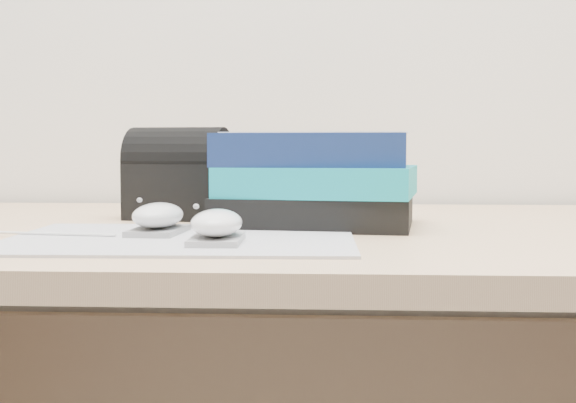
# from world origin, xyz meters

# --- Properties ---
(desk) EXTENTS (1.60, 0.80, 0.73)m
(desk) POSITION_xyz_m (0.00, 1.64, 0.50)
(desk) COLOR tan
(desk) RESTS_ON ground
(mousepad) EXTENTS (0.40, 0.31, 0.00)m
(mousepad) POSITION_xyz_m (-0.18, 1.41, 0.73)
(mousepad) COLOR gray
(mousepad) RESTS_ON desk
(mouse_rear) EXTENTS (0.06, 0.10, 0.04)m
(mouse_rear) POSITION_xyz_m (-0.21, 1.45, 0.75)
(mouse_rear) COLOR gray
(mouse_rear) RESTS_ON mousepad
(mouse_front) EXTENTS (0.06, 0.10, 0.04)m
(mouse_front) POSITION_xyz_m (-0.13, 1.36, 0.75)
(mouse_front) COLOR #9C9C9E
(mouse_front) RESTS_ON mousepad
(usb_cable) EXTENTS (0.25, 0.04, 0.00)m
(usb_cable) POSITION_xyz_m (-0.38, 1.43, 0.73)
(usb_cable) COLOR white
(usb_cable) RESTS_ON mousepad
(book_stack) EXTENTS (0.28, 0.23, 0.12)m
(book_stack) POSITION_xyz_m (-0.03, 1.58, 0.79)
(book_stack) COLOR black
(book_stack) RESTS_ON desk
(pouch) EXTENTS (0.15, 0.12, 0.13)m
(pouch) POSITION_xyz_m (-0.23, 1.67, 0.79)
(pouch) COLOR black
(pouch) RESTS_ON desk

